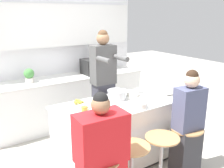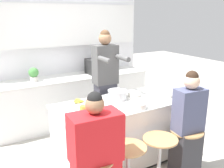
{
  "view_description": "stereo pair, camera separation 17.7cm",
  "coord_description": "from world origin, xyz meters",
  "px_view_note": "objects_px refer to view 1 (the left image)",
  "views": [
    {
      "loc": [
        -1.75,
        -2.54,
        2.03
      ],
      "look_at": [
        0.0,
        0.08,
        1.14
      ],
      "focal_mm": 40.0,
      "sensor_mm": 36.0,
      "label": 1
    },
    {
      "loc": [
        -1.6,
        -2.64,
        2.03
      ],
      "look_at": [
        0.0,
        0.08,
        1.14
      ],
      "focal_mm": 40.0,
      "sensor_mm": 36.0,
      "label": 2
    }
  ],
  "objects_px": {
    "bar_stool_rightmost": "(185,147)",
    "bar_stool_center_left": "(131,167)",
    "fruit_bowl": "(140,105)",
    "potted_plant": "(29,75)",
    "person_seated_near": "(187,128)",
    "person_cooking": "(104,89)",
    "coffee_cup_near": "(85,110)",
    "cooking_pot": "(117,95)",
    "microwave": "(95,66)",
    "kitchen_island": "(115,134)",
    "bar_stool_center_right": "(161,157)",
    "person_wrapped_blanket": "(101,161)",
    "banana_bunch": "(78,102)"
  },
  "relations": [
    {
      "from": "bar_stool_rightmost",
      "to": "bar_stool_center_left",
      "type": "bearing_deg",
      "value": 177.51
    },
    {
      "from": "fruit_bowl",
      "to": "potted_plant",
      "type": "bearing_deg",
      "value": 113.42
    },
    {
      "from": "person_seated_near",
      "to": "person_cooking",
      "type": "bearing_deg",
      "value": 115.05
    },
    {
      "from": "bar_stool_rightmost",
      "to": "person_cooking",
      "type": "relative_size",
      "value": 0.35
    },
    {
      "from": "person_cooking",
      "to": "coffee_cup_near",
      "type": "bearing_deg",
      "value": -133.09
    },
    {
      "from": "person_cooking",
      "to": "cooking_pot",
      "type": "distance_m",
      "value": 0.48
    },
    {
      "from": "microwave",
      "to": "cooking_pot",
      "type": "bearing_deg",
      "value": -108.39
    },
    {
      "from": "kitchen_island",
      "to": "bar_stool_center_right",
      "type": "bearing_deg",
      "value": -72.25
    },
    {
      "from": "bar_stool_center_right",
      "to": "cooking_pot",
      "type": "relative_size",
      "value": 1.79
    },
    {
      "from": "bar_stool_rightmost",
      "to": "person_wrapped_blanket",
      "type": "relative_size",
      "value": 0.47
    },
    {
      "from": "cooking_pot",
      "to": "coffee_cup_near",
      "type": "distance_m",
      "value": 0.64
    },
    {
      "from": "fruit_bowl",
      "to": "bar_stool_center_right",
      "type": "bearing_deg",
      "value": -83.6
    },
    {
      "from": "kitchen_island",
      "to": "potted_plant",
      "type": "height_order",
      "value": "potted_plant"
    },
    {
      "from": "kitchen_island",
      "to": "person_wrapped_blanket",
      "type": "distance_m",
      "value": 0.95
    },
    {
      "from": "bar_stool_rightmost",
      "to": "fruit_bowl",
      "type": "relative_size",
      "value": 3.25
    },
    {
      "from": "bar_stool_center_left",
      "to": "person_wrapped_blanket",
      "type": "xyz_separation_m",
      "value": [
        -0.42,
        -0.05,
        0.26
      ]
    },
    {
      "from": "person_cooking",
      "to": "person_seated_near",
      "type": "relative_size",
      "value": 1.29
    },
    {
      "from": "bar_stool_center_right",
      "to": "person_cooking",
      "type": "bearing_deg",
      "value": 90.88
    },
    {
      "from": "banana_bunch",
      "to": "potted_plant",
      "type": "relative_size",
      "value": 0.74
    },
    {
      "from": "person_cooking",
      "to": "microwave",
      "type": "bearing_deg",
      "value": 69.67
    },
    {
      "from": "bar_stool_center_right",
      "to": "cooking_pot",
      "type": "bearing_deg",
      "value": 96.84
    },
    {
      "from": "person_seated_near",
      "to": "potted_plant",
      "type": "relative_size",
      "value": 5.79
    },
    {
      "from": "cooking_pot",
      "to": "fruit_bowl",
      "type": "bearing_deg",
      "value": -82.76
    },
    {
      "from": "person_seated_near",
      "to": "coffee_cup_near",
      "type": "bearing_deg",
      "value": 157.34
    },
    {
      "from": "coffee_cup_near",
      "to": "microwave",
      "type": "xyz_separation_m",
      "value": [
        1.08,
        1.64,
        0.12
      ]
    },
    {
      "from": "potted_plant",
      "to": "microwave",
      "type": "bearing_deg",
      "value": -1.85
    },
    {
      "from": "person_cooking",
      "to": "bar_stool_center_right",
      "type": "bearing_deg",
      "value": -86.85
    },
    {
      "from": "banana_bunch",
      "to": "potted_plant",
      "type": "height_order",
      "value": "potted_plant"
    },
    {
      "from": "person_cooking",
      "to": "banana_bunch",
      "type": "distance_m",
      "value": 0.69
    },
    {
      "from": "person_cooking",
      "to": "bar_stool_rightmost",
      "type": "bearing_deg",
      "value": -68.47
    },
    {
      "from": "bar_stool_center_right",
      "to": "person_cooking",
      "type": "height_order",
      "value": "person_cooking"
    },
    {
      "from": "microwave",
      "to": "person_cooking",
      "type": "bearing_deg",
      "value": -112.61
    },
    {
      "from": "coffee_cup_near",
      "to": "banana_bunch",
      "type": "bearing_deg",
      "value": 77.22
    },
    {
      "from": "bar_stool_center_left",
      "to": "cooking_pot",
      "type": "bearing_deg",
      "value": 66.67
    },
    {
      "from": "kitchen_island",
      "to": "person_cooking",
      "type": "bearing_deg",
      "value": 72.3
    },
    {
      "from": "bar_stool_center_right",
      "to": "microwave",
      "type": "xyz_separation_m",
      "value": [
        0.38,
        2.24,
        0.68
      ]
    },
    {
      "from": "fruit_bowl",
      "to": "banana_bunch",
      "type": "height_order",
      "value": "fruit_bowl"
    },
    {
      "from": "banana_bunch",
      "to": "potted_plant",
      "type": "distance_m",
      "value": 1.37
    },
    {
      "from": "person_wrapped_blanket",
      "to": "banana_bunch",
      "type": "distance_m",
      "value": 1.03
    },
    {
      "from": "bar_stool_center_left",
      "to": "person_seated_near",
      "type": "xyz_separation_m",
      "value": [
        0.85,
        -0.05,
        0.27
      ]
    },
    {
      "from": "bar_stool_center_left",
      "to": "cooking_pot",
      "type": "distance_m",
      "value": 1.02
    },
    {
      "from": "coffee_cup_near",
      "to": "banana_bunch",
      "type": "distance_m",
      "value": 0.35
    },
    {
      "from": "person_cooking",
      "to": "coffee_cup_near",
      "type": "height_order",
      "value": "person_cooking"
    },
    {
      "from": "bar_stool_center_left",
      "to": "bar_stool_rightmost",
      "type": "distance_m",
      "value": 0.86
    },
    {
      "from": "potted_plant",
      "to": "banana_bunch",
      "type": "bearing_deg",
      "value": -79.65
    },
    {
      "from": "bar_stool_rightmost",
      "to": "cooking_pot",
      "type": "bearing_deg",
      "value": 123.04
    },
    {
      "from": "person_cooking",
      "to": "microwave",
      "type": "height_order",
      "value": "person_cooking"
    },
    {
      "from": "bar_stool_center_right",
      "to": "banana_bunch",
      "type": "distance_m",
      "value": 1.26
    },
    {
      "from": "coffee_cup_near",
      "to": "microwave",
      "type": "distance_m",
      "value": 1.97
    },
    {
      "from": "bar_stool_center_right",
      "to": "bar_stool_rightmost",
      "type": "bearing_deg",
      "value": -0.49
    }
  ]
}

